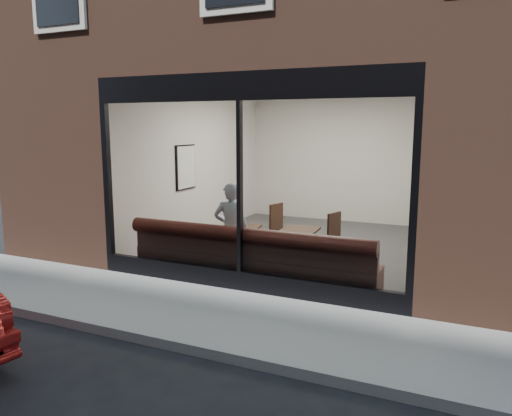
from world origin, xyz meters
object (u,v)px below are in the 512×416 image
at_px(person, 231,230).
at_px(cafe_table_right, 300,230).
at_px(cafe_chair_right, 325,250).
at_px(cafe_chair_left, 268,238).
at_px(cafe_table_left, 240,228).
at_px(banquette, 252,269).

height_order(person, cafe_table_right, person).
bearing_deg(cafe_chair_right, cafe_table_right, 93.21).
bearing_deg(cafe_chair_right, cafe_chair_left, -1.66).
height_order(person, cafe_table_left, person).
height_order(person, cafe_chair_left, person).
bearing_deg(cafe_table_right, cafe_table_left, -165.00).
xyz_separation_m(banquette, cafe_chair_left, (-0.59, 2.04, 0.01)).
xyz_separation_m(person, cafe_chair_left, (-0.14, 1.85, -0.54)).
relative_size(cafe_chair_left, cafe_chair_right, 1.07).
bearing_deg(person, cafe_table_right, -169.96).
relative_size(person, cafe_table_right, 2.67).
distance_m(cafe_chair_left, cafe_chair_right, 1.39).
relative_size(person, cafe_chair_right, 4.22).
bearing_deg(cafe_table_left, cafe_chair_right, 40.67).
distance_m(banquette, cafe_chair_left, 2.13).
height_order(banquette, person, person).
bearing_deg(cafe_table_left, cafe_table_right, 15.00).
relative_size(banquette, person, 2.58).
relative_size(person, cafe_table_left, 2.50).
distance_m(banquette, person, 0.74).
relative_size(cafe_table_right, cafe_chair_left, 1.48).
height_order(cafe_table_right, cafe_chair_left, cafe_table_right).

